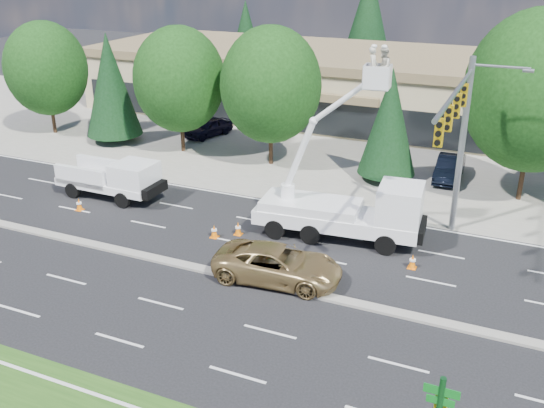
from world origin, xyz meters
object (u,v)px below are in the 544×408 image
at_px(utility_pickup, 115,182).
at_px(bucket_truck, 350,202).
at_px(minivan, 278,264).
at_px(signal_mast, 460,128).

distance_m(utility_pickup, bucket_truck, 14.29).
bearing_deg(utility_pickup, minivan, -21.18).
bearing_deg(minivan, utility_pickup, 63.15).
relative_size(bucket_truck, minivan, 1.71).
bearing_deg(signal_mast, bucket_truck, -165.91).
distance_m(bucket_truck, minivan, 5.64).
bearing_deg(minivan, signal_mast, -49.60).
distance_m(signal_mast, utility_pickup, 19.67).
bearing_deg(bucket_truck, minivan, -112.75).
xyz_separation_m(signal_mast, minivan, (-6.32, -6.44, -5.26)).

